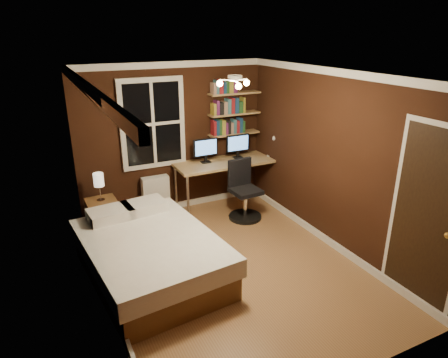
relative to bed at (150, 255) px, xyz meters
name	(u,v)px	position (x,y,z in m)	size (l,w,h in m)	color
floor	(230,266)	(1.00, -0.25, -0.30)	(4.20, 4.20, 0.00)	brown
wall_back	(174,139)	(1.00, 1.85, 0.95)	(3.20, 0.04, 2.50)	black
wall_left	(96,202)	(-0.60, -0.25, 0.95)	(0.04, 4.20, 2.50)	black
wall_right	(333,161)	(2.60, -0.25, 0.95)	(0.04, 4.20, 2.50)	black
ceiling	(231,74)	(1.00, -0.25, 2.20)	(3.20, 4.20, 0.02)	white
window	(153,124)	(0.65, 1.82, 1.25)	(1.06, 0.06, 1.46)	silver
door	(425,221)	(2.59, -1.80, 0.73)	(0.03, 0.82, 2.05)	black
door_knob	(448,235)	(2.55, -2.10, 0.70)	(0.06, 0.06, 0.06)	gold
ceiling_fixture	(235,84)	(1.00, -0.35, 2.10)	(0.44, 0.44, 0.18)	beige
bookshelf_lower	(234,133)	(2.08, 1.73, 0.95)	(0.92, 0.22, 0.03)	#9C7A4B
books_row_lower	(234,126)	(2.08, 1.73, 1.08)	(0.66, 0.16, 0.23)	maroon
bookshelf_middle	(234,114)	(2.08, 1.73, 1.30)	(0.92, 0.22, 0.03)	#9C7A4B
books_row_middle	(234,106)	(2.08, 1.73, 1.43)	(0.54, 0.16, 0.23)	navy
bookshelf_upper	(235,93)	(2.08, 1.73, 1.65)	(0.92, 0.22, 0.03)	#9C7A4B
books_row_upper	(235,85)	(2.08, 1.73, 1.78)	(0.42, 0.16, 0.23)	#225023
bed	(150,255)	(0.00, 0.00, 0.00)	(1.69, 2.20, 0.70)	brown
nightstand	(103,217)	(-0.33, 1.43, -0.02)	(0.44, 0.44, 0.55)	brown
bedside_lamp	(99,187)	(-0.33, 1.43, 0.47)	(0.15, 0.15, 0.43)	beige
radiator	(156,196)	(0.61, 1.74, 0.04)	(0.45, 0.16, 0.68)	silver
desk	(226,164)	(1.82, 1.50, 0.49)	(1.79, 0.67, 0.85)	#9C7A4B
monitor_left	(206,151)	(1.47, 1.59, 0.76)	(0.43, 0.12, 0.41)	black
monitor_right	(238,146)	(2.08, 1.59, 0.76)	(0.43, 0.12, 0.41)	black
desk_lamp	(272,145)	(2.63, 1.34, 0.77)	(0.14, 0.32, 0.44)	silver
office_chair	(244,196)	(1.88, 0.98, 0.08)	(0.54, 0.54, 0.99)	black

